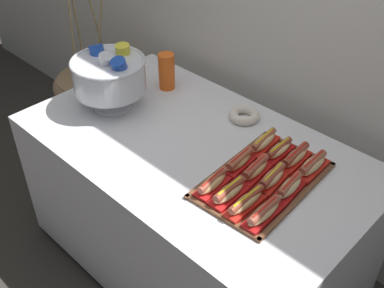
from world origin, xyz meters
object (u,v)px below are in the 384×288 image
hot_dog_3 (264,213)px  donut (244,115)px  hot_dog_10 (295,157)px  hot_dog_11 (312,165)px  buffet_table (194,206)px  hot_dog_7 (290,188)px  hot_dog_0 (213,183)px  hot_dog_9 (279,150)px  hot_dog_4 (239,161)px  hot_dog_2 (246,202)px  serving_tray (263,180)px  hot_dog_1 (229,192)px  hot_dog_6 (272,178)px  cup_stack (167,71)px  floor_vase (98,120)px  hot_dog_5 (255,170)px  punch_bowl (110,74)px  hot_dog_8 (263,142)px

hot_dog_3 → donut: hot_dog_3 is taller
hot_dog_10 → hot_dog_11: same height
buffet_table → hot_dog_7: hot_dog_7 is taller
hot_dog_0 → hot_dog_9: size_ratio=1.03×
hot_dog_0 → hot_dog_4: 0.17m
hot_dog_2 → hot_dog_9: (-0.09, 0.33, -0.00)m
serving_tray → hot_dog_1: size_ratio=3.23×
buffet_table → hot_dog_2: size_ratio=8.25×
hot_dog_2 → hot_dog_11: size_ratio=1.04×
hot_dog_6 → cup_stack: bearing=164.3°
floor_vase → hot_dog_3: 1.61m
hot_dog_1 → donut: size_ratio=1.21×
floor_vase → hot_dog_5: 1.44m
hot_dog_0 → hot_dog_4: bearing=93.3°
donut → hot_dog_3: bearing=-44.8°
hot_dog_1 → hot_dog_10: (0.06, 0.33, -0.00)m
buffet_table → donut: size_ratio=10.81×
floor_vase → hot_dog_1: bearing=-14.8°
hot_dog_10 → punch_bowl: (-0.85, -0.23, 0.13)m
hot_dog_0 → hot_dog_1: (0.07, 0.00, 0.00)m
punch_bowl → hot_dog_0: bearing=-8.3°
hot_dog_0 → hot_dog_8: 0.33m
hot_dog_8 → hot_dog_9: (0.07, 0.00, -0.00)m
buffet_table → hot_dog_4: (0.23, 0.01, 0.39)m
hot_dog_4 → hot_dog_5: 0.08m
buffet_table → hot_dog_9: size_ratio=9.30×
hot_dog_7 → hot_dog_10: hot_dog_10 is taller
hot_dog_2 → hot_dog_10: hot_dog_10 is taller
hot_dog_0 → hot_dog_7: bearing=39.5°
serving_tray → hot_dog_7: size_ratio=3.37×
hot_dog_6 → hot_dog_10: bearing=93.3°
hot_dog_3 → hot_dog_11: bearing=93.3°
punch_bowl → hot_dog_9: bearing=16.4°
hot_dog_9 → cup_stack: 0.73m
hot_dog_1 → cup_stack: size_ratio=0.93×
hot_dog_2 → hot_dog_7: size_ratio=1.13×
buffet_table → hot_dog_0: bearing=-32.9°
serving_tray → donut: donut is taller
hot_dog_8 → donut: (-0.20, 0.12, -0.02)m
hot_dog_8 → buffet_table: bearing=-142.6°
floor_vase → donut: 1.17m
buffet_table → hot_dog_9: bearing=30.5°
hot_dog_7 → hot_dog_2: bearing=-111.2°
hot_dog_8 → donut: bearing=148.6°
hot_dog_4 → hot_dog_11: same height
buffet_table → hot_dog_8: bearing=37.4°
donut → floor_vase: bearing=-175.2°
hot_dog_4 → hot_dog_11: size_ratio=0.93×
hot_dog_5 → hot_dog_7: (0.15, 0.01, -0.00)m
buffet_table → hot_dog_5: 0.50m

